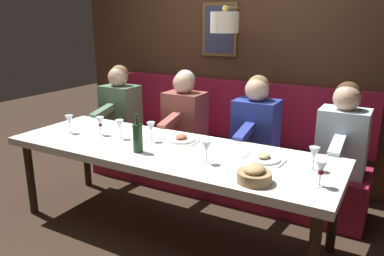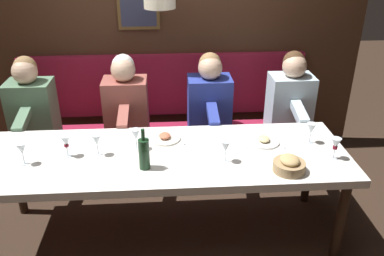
{
  "view_description": "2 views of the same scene",
  "coord_description": "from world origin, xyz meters",
  "px_view_note": "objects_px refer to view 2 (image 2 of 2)",
  "views": [
    {
      "loc": [
        -2.4,
        -1.58,
        1.72
      ],
      "look_at": [
        0.05,
        -0.2,
        0.92
      ],
      "focal_mm": 35.41,
      "sensor_mm": 36.0,
      "label": 1
    },
    {
      "loc": [
        -2.57,
        -0.02,
        2.23
      ],
      "look_at": [
        0.05,
        -0.2,
        0.92
      ],
      "focal_mm": 37.51,
      "sensor_mm": 36.0,
      "label": 2
    }
  ],
  "objects_px": {
    "dining_table": "(165,161)",
    "wine_glass_0": "(136,135)",
    "wine_bottle": "(144,153)",
    "diner_far": "(31,102)",
    "wine_glass_2": "(66,142)",
    "wine_glass_3": "(336,144)",
    "diner_near": "(209,98)",
    "wine_glass_6": "(226,147)",
    "wine_glass_4": "(311,129)",
    "wine_glass_1": "(97,141)",
    "bread_bowl": "(289,165)",
    "wine_glass_5": "(22,149)",
    "diner_nearest": "(291,96)",
    "diner_middle": "(126,100)"
  },
  "relations": [
    {
      "from": "diner_nearest",
      "to": "wine_glass_2",
      "type": "relative_size",
      "value": 4.82
    },
    {
      "from": "diner_near",
      "to": "wine_glass_2",
      "type": "height_order",
      "value": "diner_near"
    },
    {
      "from": "diner_nearest",
      "to": "diner_middle",
      "type": "distance_m",
      "value": 1.55
    },
    {
      "from": "dining_table",
      "to": "wine_glass_2",
      "type": "height_order",
      "value": "wine_glass_2"
    },
    {
      "from": "diner_near",
      "to": "wine_glass_1",
      "type": "height_order",
      "value": "diner_near"
    },
    {
      "from": "wine_glass_4",
      "to": "diner_near",
      "type": "bearing_deg",
      "value": 41.58
    },
    {
      "from": "diner_nearest",
      "to": "wine_glass_6",
      "type": "relative_size",
      "value": 4.82
    },
    {
      "from": "wine_glass_6",
      "to": "bread_bowl",
      "type": "bearing_deg",
      "value": -110.21
    },
    {
      "from": "wine_glass_0",
      "to": "wine_glass_3",
      "type": "height_order",
      "value": "same"
    },
    {
      "from": "dining_table",
      "to": "diner_nearest",
      "type": "height_order",
      "value": "diner_nearest"
    },
    {
      "from": "wine_glass_4",
      "to": "bread_bowl",
      "type": "height_order",
      "value": "wine_glass_4"
    },
    {
      "from": "diner_far",
      "to": "wine_glass_5",
      "type": "height_order",
      "value": "diner_far"
    },
    {
      "from": "dining_table",
      "to": "wine_glass_4",
      "type": "bearing_deg",
      "value": -85.04
    },
    {
      "from": "diner_nearest",
      "to": "diner_near",
      "type": "bearing_deg",
      "value": 90.0
    },
    {
      "from": "wine_glass_0",
      "to": "bread_bowl",
      "type": "height_order",
      "value": "wine_glass_0"
    },
    {
      "from": "wine_glass_1",
      "to": "diner_far",
      "type": "bearing_deg",
      "value": 39.72
    },
    {
      "from": "bread_bowl",
      "to": "diner_near",
      "type": "bearing_deg",
      "value": 19.68
    },
    {
      "from": "dining_table",
      "to": "wine_glass_4",
      "type": "relative_size",
      "value": 16.5
    },
    {
      "from": "wine_glass_3",
      "to": "wine_glass_0",
      "type": "bearing_deg",
      "value": 80.52
    },
    {
      "from": "wine_glass_2",
      "to": "wine_glass_3",
      "type": "height_order",
      "value": "same"
    },
    {
      "from": "diner_far",
      "to": "wine_glass_2",
      "type": "bearing_deg",
      "value": -150.05
    },
    {
      "from": "wine_glass_2",
      "to": "bread_bowl",
      "type": "distance_m",
      "value": 1.58
    },
    {
      "from": "wine_glass_2",
      "to": "wine_glass_4",
      "type": "relative_size",
      "value": 1.0
    },
    {
      "from": "diner_far",
      "to": "wine_glass_2",
      "type": "relative_size",
      "value": 4.82
    },
    {
      "from": "dining_table",
      "to": "wine_glass_0",
      "type": "height_order",
      "value": "wine_glass_0"
    },
    {
      "from": "wine_glass_2",
      "to": "wine_glass_5",
      "type": "bearing_deg",
      "value": 107.78
    },
    {
      "from": "dining_table",
      "to": "wine_glass_5",
      "type": "distance_m",
      "value": 1.01
    },
    {
      "from": "wine_glass_5",
      "to": "wine_bottle",
      "type": "relative_size",
      "value": 0.55
    },
    {
      "from": "wine_bottle",
      "to": "bread_bowl",
      "type": "bearing_deg",
      "value": -96.04
    },
    {
      "from": "wine_bottle",
      "to": "bread_bowl",
      "type": "distance_m",
      "value": 0.99
    },
    {
      "from": "wine_glass_1",
      "to": "bread_bowl",
      "type": "height_order",
      "value": "wine_glass_1"
    },
    {
      "from": "wine_glass_2",
      "to": "wine_glass_5",
      "type": "height_order",
      "value": "same"
    },
    {
      "from": "wine_glass_1",
      "to": "wine_bottle",
      "type": "relative_size",
      "value": 0.55
    },
    {
      "from": "wine_glass_1",
      "to": "wine_glass_3",
      "type": "height_order",
      "value": "same"
    },
    {
      "from": "wine_glass_5",
      "to": "bread_bowl",
      "type": "distance_m",
      "value": 1.85
    },
    {
      "from": "dining_table",
      "to": "wine_glass_2",
      "type": "relative_size",
      "value": 16.5
    },
    {
      "from": "wine_glass_2",
      "to": "wine_bottle",
      "type": "relative_size",
      "value": 0.55
    },
    {
      "from": "diner_far",
      "to": "wine_glass_5",
      "type": "bearing_deg",
      "value": -167.24
    },
    {
      "from": "wine_bottle",
      "to": "diner_far",
      "type": "bearing_deg",
      "value": 44.9
    },
    {
      "from": "dining_table",
      "to": "wine_glass_1",
      "type": "height_order",
      "value": "wine_glass_1"
    },
    {
      "from": "diner_near",
      "to": "wine_glass_6",
      "type": "bearing_deg",
      "value": -179.85
    },
    {
      "from": "diner_near",
      "to": "wine_glass_4",
      "type": "height_order",
      "value": "diner_near"
    },
    {
      "from": "diner_middle",
      "to": "diner_nearest",
      "type": "bearing_deg",
      "value": -90.0
    },
    {
      "from": "wine_glass_0",
      "to": "wine_glass_6",
      "type": "relative_size",
      "value": 1.0
    },
    {
      "from": "wine_bottle",
      "to": "dining_table",
      "type": "bearing_deg",
      "value": -36.93
    },
    {
      "from": "diner_near",
      "to": "wine_glass_2",
      "type": "relative_size",
      "value": 4.82
    },
    {
      "from": "wine_glass_0",
      "to": "diner_near",
      "type": "bearing_deg",
      "value": -38.65
    },
    {
      "from": "diner_near",
      "to": "wine_glass_0",
      "type": "distance_m",
      "value": 1.02
    },
    {
      "from": "wine_glass_3",
      "to": "diner_nearest",
      "type": "bearing_deg",
      "value": 1.01
    },
    {
      "from": "wine_glass_5",
      "to": "bread_bowl",
      "type": "xyz_separation_m",
      "value": [
        -0.22,
        -1.83,
        -0.07
      ]
    }
  ]
}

